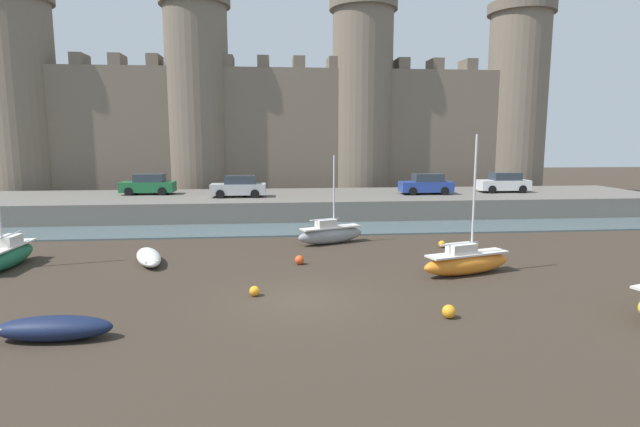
{
  "coord_description": "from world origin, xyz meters",
  "views": [
    {
      "loc": [
        -1.05,
        -17.62,
        5.89
      ],
      "look_at": [
        1.13,
        4.8,
        2.5
      ],
      "focal_mm": 28.0,
      "sensor_mm": 36.0,
      "label": 1
    }
  ],
  "objects_px": {
    "sailboat_near_channel_left": "(467,261)",
    "car_quay_centre_east": "(426,184)",
    "car_quay_west": "(239,187)",
    "rowboat_near_channel_right": "(54,328)",
    "mooring_buoy_near_channel": "(299,260)",
    "car_quay_centre_west": "(504,183)",
    "rowboat_foreground_right": "(149,257)",
    "sailboat_midflat_centre": "(6,255)",
    "mooring_buoy_near_shore": "(254,291)",
    "mooring_buoy_off_centre": "(449,311)",
    "mooring_buoy_mid_mud": "(442,244)",
    "car_quay_east": "(148,185)",
    "sailboat_midflat_right": "(330,233)"
  },
  "relations": [
    {
      "from": "car_quay_east",
      "to": "car_quay_centre_east",
      "type": "bearing_deg",
      "value": -5.03
    },
    {
      "from": "rowboat_foreground_right",
      "to": "rowboat_near_channel_right",
      "type": "relative_size",
      "value": 1.07
    },
    {
      "from": "sailboat_midflat_centre",
      "to": "car_quay_west",
      "type": "height_order",
      "value": "sailboat_midflat_centre"
    },
    {
      "from": "car_quay_centre_west",
      "to": "sailboat_midflat_right",
      "type": "bearing_deg",
      "value": -143.28
    },
    {
      "from": "mooring_buoy_off_centre",
      "to": "mooring_buoy_near_channel",
      "type": "xyz_separation_m",
      "value": [
        -4.53,
        7.59,
        -0.01
      ]
    },
    {
      "from": "sailboat_midflat_right",
      "to": "rowboat_near_channel_right",
      "type": "bearing_deg",
      "value": -127.21
    },
    {
      "from": "sailboat_midflat_centre",
      "to": "car_quay_west",
      "type": "bearing_deg",
      "value": 55.76
    },
    {
      "from": "mooring_buoy_off_centre",
      "to": "car_quay_centre_west",
      "type": "xyz_separation_m",
      "value": [
        13.21,
        23.88,
        2.07
      ]
    },
    {
      "from": "rowboat_near_channel_right",
      "to": "rowboat_foreground_right",
      "type": "bearing_deg",
      "value": 86.47
    },
    {
      "from": "sailboat_midflat_centre",
      "to": "rowboat_near_channel_right",
      "type": "height_order",
      "value": "sailboat_midflat_centre"
    },
    {
      "from": "rowboat_near_channel_right",
      "to": "mooring_buoy_off_centre",
      "type": "xyz_separation_m",
      "value": [
        12.23,
        0.64,
        -0.15
      ]
    },
    {
      "from": "mooring_buoy_off_centre",
      "to": "car_quay_centre_west",
      "type": "distance_m",
      "value": 27.37
    },
    {
      "from": "rowboat_foreground_right",
      "to": "car_quay_centre_west",
      "type": "height_order",
      "value": "car_quay_centre_west"
    },
    {
      "from": "sailboat_near_channel_left",
      "to": "car_quay_centre_west",
      "type": "xyz_separation_m",
      "value": [
        10.55,
        18.72,
        1.71
      ]
    },
    {
      "from": "car_quay_centre_east",
      "to": "car_quay_west",
      "type": "distance_m",
      "value": 14.71
    },
    {
      "from": "mooring_buoy_mid_mud",
      "to": "mooring_buoy_near_shore",
      "type": "height_order",
      "value": "mooring_buoy_near_shore"
    },
    {
      "from": "sailboat_midflat_right",
      "to": "mooring_buoy_off_centre",
      "type": "distance_m",
      "value": 12.42
    },
    {
      "from": "rowboat_foreground_right",
      "to": "mooring_buoy_near_shore",
      "type": "height_order",
      "value": "rowboat_foreground_right"
    },
    {
      "from": "rowboat_near_channel_right",
      "to": "mooring_buoy_off_centre",
      "type": "bearing_deg",
      "value": 2.99
    },
    {
      "from": "rowboat_near_channel_right",
      "to": "mooring_buoy_near_channel",
      "type": "height_order",
      "value": "rowboat_near_channel_right"
    },
    {
      "from": "mooring_buoy_near_channel",
      "to": "car_quay_west",
      "type": "distance_m",
      "value": 15.59
    },
    {
      "from": "car_quay_west",
      "to": "mooring_buoy_near_shore",
      "type": "bearing_deg",
      "value": -84.85
    },
    {
      "from": "mooring_buoy_off_centre",
      "to": "mooring_buoy_near_channel",
      "type": "relative_size",
      "value": 1.03
    },
    {
      "from": "car_quay_centre_east",
      "to": "car_quay_centre_west",
      "type": "height_order",
      "value": "same"
    },
    {
      "from": "mooring_buoy_near_channel",
      "to": "car_quay_centre_west",
      "type": "xyz_separation_m",
      "value": [
        17.74,
        16.3,
        2.07
      ]
    },
    {
      "from": "sailboat_near_channel_left",
      "to": "rowboat_near_channel_right",
      "type": "xyz_separation_m",
      "value": [
        -14.89,
        -5.8,
        -0.21
      ]
    },
    {
      "from": "sailboat_near_channel_left",
      "to": "car_quay_centre_east",
      "type": "height_order",
      "value": "sailboat_near_channel_left"
    },
    {
      "from": "sailboat_midflat_right",
      "to": "mooring_buoy_mid_mud",
      "type": "relative_size",
      "value": 12.97
    },
    {
      "from": "mooring_buoy_off_centre",
      "to": "car_quay_east",
      "type": "xyz_separation_m",
      "value": [
        -15.48,
        25.05,
        2.07
      ]
    },
    {
      "from": "car_quay_centre_east",
      "to": "car_quay_west",
      "type": "relative_size",
      "value": 1.0
    },
    {
      "from": "sailboat_midflat_centre",
      "to": "car_quay_west",
      "type": "relative_size",
      "value": 1.59
    },
    {
      "from": "car_quay_centre_west",
      "to": "car_quay_west",
      "type": "relative_size",
      "value": 1.0
    },
    {
      "from": "sailboat_midflat_centre",
      "to": "sailboat_midflat_right",
      "type": "bearing_deg",
      "value": 13.99
    },
    {
      "from": "sailboat_near_channel_left",
      "to": "sailboat_midflat_centre",
      "type": "distance_m",
      "value": 20.87
    },
    {
      "from": "sailboat_midflat_centre",
      "to": "car_quay_centre_west",
      "type": "xyz_separation_m",
      "value": [
        31.18,
        15.58,
        1.69
      ]
    },
    {
      "from": "car_quay_west",
      "to": "sailboat_near_channel_left",
      "type": "bearing_deg",
      "value": -57.93
    },
    {
      "from": "mooring_buoy_off_centre",
      "to": "mooring_buoy_near_shore",
      "type": "relative_size",
      "value": 1.17
    },
    {
      "from": "rowboat_foreground_right",
      "to": "car_quay_centre_west",
      "type": "relative_size",
      "value": 0.88
    },
    {
      "from": "sailboat_midflat_right",
      "to": "mooring_buoy_mid_mud",
      "type": "bearing_deg",
      "value": -15.45
    },
    {
      "from": "sailboat_midflat_right",
      "to": "mooring_buoy_near_shore",
      "type": "bearing_deg",
      "value": -113.4
    },
    {
      "from": "rowboat_near_channel_right",
      "to": "car_quay_centre_east",
      "type": "xyz_separation_m",
      "value": [
        18.68,
        23.76,
        1.91
      ]
    },
    {
      "from": "rowboat_foreground_right",
      "to": "sailboat_midflat_centre",
      "type": "bearing_deg",
      "value": -178.24
    },
    {
      "from": "sailboat_midflat_centre",
      "to": "car_quay_centre_west",
      "type": "relative_size",
      "value": 1.59
    },
    {
      "from": "mooring_buoy_mid_mud",
      "to": "mooring_buoy_off_centre",
      "type": "xyz_separation_m",
      "value": [
        -3.41,
        -10.51,
        0.03
      ]
    },
    {
      "from": "car_quay_west",
      "to": "rowboat_near_channel_right",
      "type": "bearing_deg",
      "value": -99.72
    },
    {
      "from": "mooring_buoy_near_channel",
      "to": "rowboat_near_channel_right",
      "type": "bearing_deg",
      "value": -133.12
    },
    {
      "from": "mooring_buoy_near_channel",
      "to": "car_quay_east",
      "type": "height_order",
      "value": "car_quay_east"
    },
    {
      "from": "rowboat_foreground_right",
      "to": "car_quay_centre_east",
      "type": "relative_size",
      "value": 0.88
    },
    {
      "from": "mooring_buoy_near_channel",
      "to": "car_quay_centre_west",
      "type": "height_order",
      "value": "car_quay_centre_west"
    },
    {
      "from": "sailboat_midflat_centre",
      "to": "mooring_buoy_mid_mud",
      "type": "distance_m",
      "value": 21.5
    }
  ]
}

